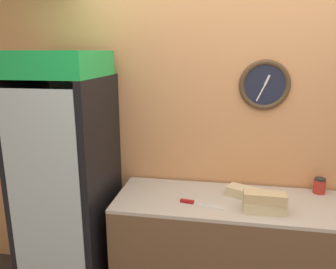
{
  "coord_description": "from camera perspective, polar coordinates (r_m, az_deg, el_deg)",
  "views": [
    {
      "loc": [
        -0.08,
        -1.39,
        1.99
      ],
      "look_at": [
        -0.47,
        0.84,
        1.42
      ],
      "focal_mm": 35.0,
      "sensor_mm": 36.0,
      "label": 1
    }
  ],
  "objects": [
    {
      "name": "condiment_jar",
      "position": [
        2.78,
        24.87,
        -8.11
      ],
      "size": [
        0.09,
        0.09,
        0.12
      ],
      "color": "#B72D23",
      "rests_on": "prep_counter"
    },
    {
      "name": "chefs_knife",
      "position": [
        2.39,
        4.85,
        -11.82
      ],
      "size": [
        0.32,
        0.08,
        0.02
      ],
      "color": "silver",
      "rests_on": "prep_counter"
    },
    {
      "name": "sandwich_stack_bottom",
      "position": [
        2.35,
        16.37,
        -12.07
      ],
      "size": [
        0.28,
        0.12,
        0.07
      ],
      "color": "beige",
      "rests_on": "prep_counter"
    },
    {
      "name": "sandwich_stack_middle",
      "position": [
        2.32,
        16.49,
        -10.5
      ],
      "size": [
        0.28,
        0.11,
        0.07
      ],
      "color": "tan",
      "rests_on": "sandwich_stack_bottom"
    },
    {
      "name": "sandwich_flat_left",
      "position": [
        2.54,
        13.36,
        -9.84
      ],
      "size": [
        0.3,
        0.22,
        0.07
      ],
      "color": "beige",
      "rests_on": "prep_counter"
    },
    {
      "name": "beverage_cooler",
      "position": [
        2.7,
        -16.66,
        -6.03
      ],
      "size": [
        0.63,
        0.71,
        2.0
      ],
      "color": "black",
      "rests_on": "ground_plane"
    },
    {
      "name": "prep_counter",
      "position": [
        2.72,
        10.6,
        -20.1
      ],
      "size": [
        1.71,
        0.62,
        0.93
      ],
      "color": "brown",
      "rests_on": "ground_plane"
    },
    {
      "name": "wall_back",
      "position": [
        2.69,
        11.45,
        0.28
      ],
      "size": [
        5.2,
        0.1,
        2.7
      ],
      "color": "tan",
      "rests_on": "ground_plane"
    }
  ]
}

